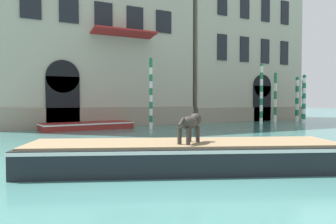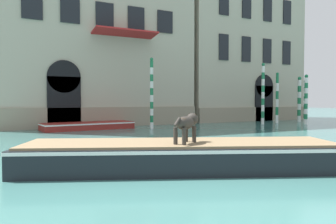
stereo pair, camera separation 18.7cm
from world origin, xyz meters
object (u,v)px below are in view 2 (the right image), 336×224
(dog_on_deck, at_px, (187,123))
(mooring_pole_5, at_px, (299,99))
(mooring_pole_0, at_px, (263,93))
(mooring_pole_3, at_px, (152,93))
(boat_moored_near_palazzo, at_px, (88,126))
(boat_foreground, at_px, (181,155))
(mooring_pole_2, at_px, (306,99))
(mooring_pole_4, at_px, (305,101))
(mooring_pole_1, at_px, (277,97))

(dog_on_deck, xyz_separation_m, mooring_pole_5, (17.71, 12.07, 0.66))
(mooring_pole_0, height_order, mooring_pole_3, mooring_pole_0)
(boat_moored_near_palazzo, distance_m, mooring_pole_0, 12.68)
(boat_foreground, xyz_separation_m, dog_on_deck, (0.01, -0.29, 0.83))
(boat_moored_near_palazzo, distance_m, mooring_pole_5, 17.23)
(mooring_pole_3, height_order, mooring_pole_5, mooring_pole_3)
(boat_foreground, relative_size, mooring_pole_2, 2.26)
(dog_on_deck, xyz_separation_m, mooring_pole_3, (4.08, 11.28, 0.99))
(boat_foreground, bearing_deg, mooring_pole_4, 54.96)
(mooring_pole_0, bearing_deg, mooring_pole_5, 10.35)
(dog_on_deck, height_order, mooring_pole_5, mooring_pole_5)
(mooring_pole_1, bearing_deg, mooring_pole_3, -177.24)
(boat_foreground, height_order, mooring_pole_3, mooring_pole_3)
(boat_foreground, relative_size, mooring_pole_5, 2.23)
(boat_moored_near_palazzo, height_order, mooring_pole_0, mooring_pole_0)
(mooring_pole_2, bearing_deg, mooring_pole_1, 108.83)
(mooring_pole_4, bearing_deg, boat_foreground, -148.06)
(dog_on_deck, height_order, mooring_pole_4, mooring_pole_4)
(mooring_pole_5, bearing_deg, boat_moored_near_palazzo, 177.00)
(boat_moored_near_palazzo, bearing_deg, boat_foreground, -98.77)
(dog_on_deck, bearing_deg, boat_moored_near_palazzo, 53.04)
(mooring_pole_0, distance_m, mooring_pole_4, 4.26)
(boat_foreground, xyz_separation_m, mooring_pole_0, (12.97, 10.91, 1.88))
(mooring_pole_5, bearing_deg, mooring_pole_2, -130.26)
(boat_moored_near_palazzo, height_order, mooring_pole_1, mooring_pole_1)
(mooring_pole_2, relative_size, mooring_pole_5, 0.99)
(boat_moored_near_palazzo, height_order, mooring_pole_2, mooring_pole_2)
(boat_foreground, height_order, mooring_pole_2, mooring_pole_2)
(boat_foreground, bearing_deg, mooring_pole_2, 53.94)
(dog_on_deck, relative_size, mooring_pole_1, 0.25)
(dog_on_deck, bearing_deg, mooring_pole_3, 35.70)
(mooring_pole_4, bearing_deg, dog_on_deck, -147.36)
(mooring_pole_2, bearing_deg, mooring_pole_3, 172.25)
(mooring_pole_0, relative_size, mooring_pole_3, 1.03)
(boat_moored_near_palazzo, relative_size, mooring_pole_2, 1.54)
(boat_moored_near_palazzo, distance_m, mooring_pole_3, 4.36)
(mooring_pole_4, bearing_deg, mooring_pole_1, 160.23)
(mooring_pole_0, xyz_separation_m, mooring_pole_4, (4.22, -0.19, -0.56))
(mooring_pole_5, bearing_deg, mooring_pole_4, -116.10)
(boat_foreground, height_order, mooring_pole_4, mooring_pole_4)
(mooring_pole_3, xyz_separation_m, mooring_pole_5, (13.63, 0.79, -0.33))
(mooring_pole_0, relative_size, mooring_pole_1, 1.14)
(dog_on_deck, distance_m, boat_moored_near_palazzo, 13.02)
(boat_foreground, relative_size, boat_moored_near_palazzo, 1.47)
(dog_on_deck, distance_m, mooring_pole_2, 18.46)
(mooring_pole_3, relative_size, mooring_pole_5, 1.18)
(dog_on_deck, distance_m, mooring_pole_4, 20.42)
(mooring_pole_2, relative_size, mooring_pole_3, 0.83)
(mooring_pole_1, bearing_deg, boat_moored_near_palazzo, 175.38)
(boat_moored_near_palazzo, relative_size, mooring_pole_1, 1.43)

